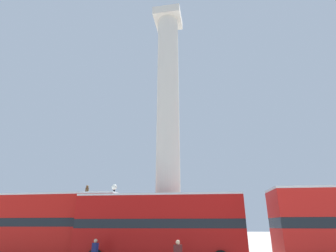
% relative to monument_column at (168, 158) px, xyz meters
% --- Properties ---
extents(monument_column, '(6.23, 6.23, 24.25)m').
position_rel_monument_column_xyz_m(monument_column, '(0.00, 0.00, 0.00)').
color(monument_column, beige).
rests_on(monument_column, ground_plane).
extents(bus_b, '(10.63, 3.23, 4.22)m').
position_rel_monument_column_xyz_m(bus_b, '(0.10, -3.69, -5.27)').
color(bus_b, '#A80F0C').
rests_on(bus_b, ground_plane).
extents(bus_c, '(10.86, 2.90, 4.42)m').
position_rel_monument_column_xyz_m(bus_c, '(-8.27, -3.50, -5.17)').
color(bus_c, '#B7140F').
rests_on(bus_c, ground_plane).
extents(equestrian_statue, '(3.05, 2.18, 6.37)m').
position_rel_monument_column_xyz_m(equestrian_statue, '(-9.68, 5.29, -5.71)').
color(equestrian_statue, beige).
rests_on(equestrian_statue, ground_plane).
extents(street_lamp, '(0.41, 0.41, 5.26)m').
position_rel_monument_column_xyz_m(street_lamp, '(-3.85, -1.92, -4.70)').
color(street_lamp, black).
rests_on(street_lamp, ground_plane).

